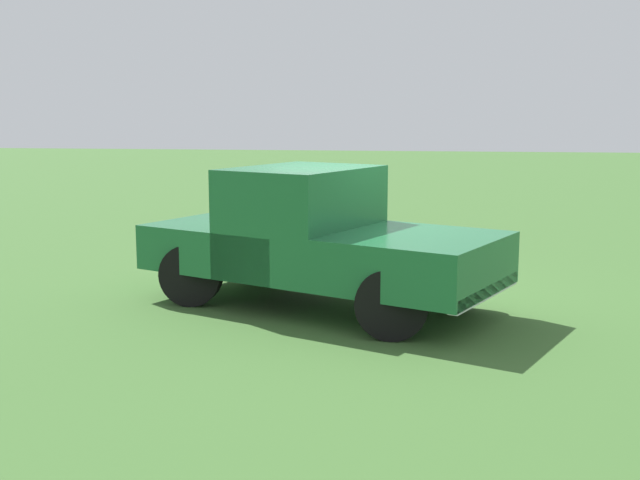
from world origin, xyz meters
name	(u,v)px	position (x,y,z in m)	size (l,w,h in m)	color
ground_plane	(354,297)	(0.00, 0.00, 0.00)	(80.00, 80.00, 0.00)	#3D662D
pickup_truck	(312,235)	(-0.49, -0.58, 0.96)	(5.07, 3.72, 1.84)	black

